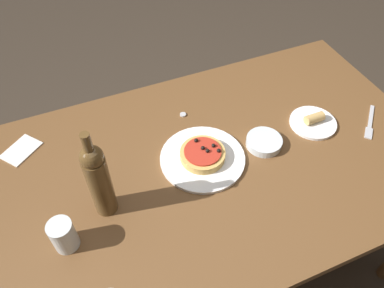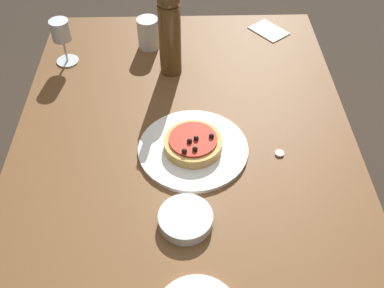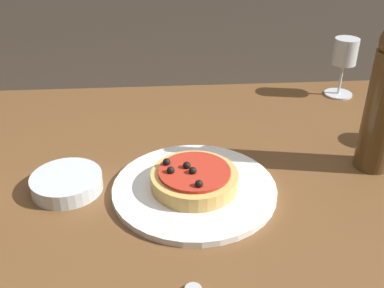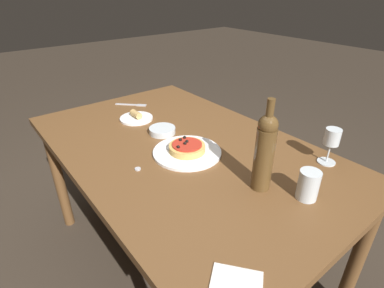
{
  "view_description": "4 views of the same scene",
  "coord_description": "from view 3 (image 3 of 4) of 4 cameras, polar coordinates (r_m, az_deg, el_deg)",
  "views": [
    {
      "loc": [
        -0.43,
        -0.72,
        1.77
      ],
      "look_at": [
        -0.1,
        0.04,
        0.83
      ],
      "focal_mm": 35.0,
      "sensor_mm": 36.0,
      "label": 1
    },
    {
      "loc": [
        0.76,
        0.0,
        1.64
      ],
      "look_at": [
        -0.01,
        0.02,
        0.83
      ],
      "focal_mm": 42.0,
      "sensor_mm": 36.0,
      "label": 2
    },
    {
      "loc": [
        -0.02,
        0.69,
        1.23
      ],
      "look_at": [
        -0.07,
        -0.01,
        0.83
      ],
      "focal_mm": 42.0,
      "sensor_mm": 36.0,
      "label": 3
    },
    {
      "loc": [
        -0.97,
        0.7,
        1.41
      ],
      "look_at": [
        -0.08,
        0.0,
        0.79
      ],
      "focal_mm": 28.0,
      "sensor_mm": 36.0,
      "label": 4
    }
  ],
  "objects": [
    {
      "name": "side_bowl",
      "position": [
        0.85,
        -15.64,
        -4.83
      ],
      "size": [
        0.13,
        0.13,
        0.03
      ],
      "color": "silver",
      "rests_on": "dining_table"
    },
    {
      "name": "dinner_plate",
      "position": [
        0.82,
        0.32,
        -5.71
      ],
      "size": [
        0.3,
        0.3,
        0.01
      ],
      "color": "white",
      "rests_on": "dining_table"
    },
    {
      "name": "pizza",
      "position": [
        0.81,
        0.3,
        -4.4
      ],
      "size": [
        0.16,
        0.16,
        0.05
      ],
      "color": "tan",
      "rests_on": "dinner_plate"
    },
    {
      "name": "dining_table",
      "position": [
        0.89,
        -4.39,
        -9.5
      ],
      "size": [
        1.53,
        0.95,
        0.75
      ],
      "color": "brown",
      "rests_on": "ground_plane"
    },
    {
      "name": "wine_glass",
      "position": [
        1.23,
        18.83,
        10.54
      ],
      "size": [
        0.07,
        0.07,
        0.15
      ],
      "color": "silver",
      "rests_on": "dining_table"
    }
  ]
}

